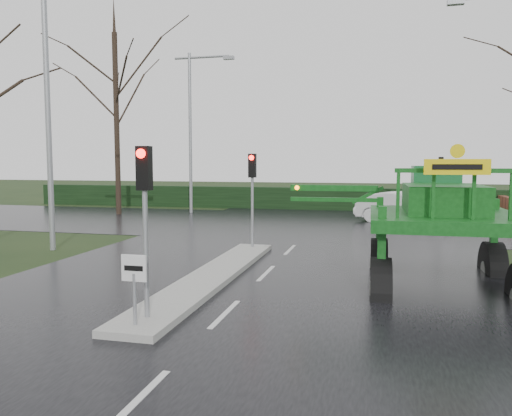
% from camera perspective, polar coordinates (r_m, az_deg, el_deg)
% --- Properties ---
extents(ground, '(140.00, 140.00, 0.00)m').
position_cam_1_polar(ground, '(10.79, -3.55, -12.09)').
color(ground, black).
rests_on(ground, ground).
extents(road_main, '(14.00, 80.00, 0.02)m').
position_cam_1_polar(road_main, '(20.33, 4.88, -3.87)').
color(road_main, black).
rests_on(road_main, ground).
extents(road_cross, '(80.00, 12.00, 0.02)m').
position_cam_1_polar(road_cross, '(26.21, 6.91, -1.84)').
color(road_cross, black).
rests_on(road_cross, ground).
extents(median_island, '(1.20, 10.00, 0.16)m').
position_cam_1_polar(median_island, '(13.92, -5.00, -7.77)').
color(median_island, gray).
rests_on(median_island, ground).
extents(hedge_row, '(44.00, 0.90, 1.50)m').
position_cam_1_polar(hedge_row, '(34.06, 8.54, 1.02)').
color(hedge_row, black).
rests_on(hedge_row, ground).
extents(keep_left_sign, '(0.50, 0.07, 1.35)m').
position_cam_1_polar(keep_left_sign, '(9.66, -13.75, -7.81)').
color(keep_left_sign, gray).
rests_on(keep_left_sign, ground).
extents(traffic_signal_near, '(0.26, 0.33, 3.52)m').
position_cam_1_polar(traffic_signal_near, '(9.87, -12.62, 1.49)').
color(traffic_signal_near, gray).
rests_on(traffic_signal_near, ground).
extents(traffic_signal_mid, '(0.26, 0.33, 3.52)m').
position_cam_1_polar(traffic_signal_mid, '(17.88, -0.43, 3.24)').
color(traffic_signal_mid, gray).
rests_on(traffic_signal_mid, ground).
extents(traffic_signal_far, '(0.26, 0.33, 3.52)m').
position_cam_1_polar(traffic_signal_far, '(30.04, 20.34, 3.72)').
color(traffic_signal_far, gray).
rests_on(traffic_signal_far, ground).
extents(street_light_left_near, '(3.85, 0.30, 10.00)m').
position_cam_1_polar(street_light_left_near, '(19.64, -22.06, 12.98)').
color(street_light_left_near, gray).
rests_on(street_light_left_near, ground).
extents(street_light_left_far, '(3.85, 0.30, 10.00)m').
position_cam_1_polar(street_light_left_far, '(32.02, -7.03, 10.17)').
color(street_light_left_far, gray).
rests_on(street_light_left_far, ground).
extents(tree_left_far, '(7.70, 7.70, 13.26)m').
position_cam_1_polar(tree_left_far, '(32.14, -15.71, 12.07)').
color(tree_left_far, black).
rests_on(tree_left_far, ground).
extents(crop_sprayer, '(8.11, 5.10, 4.53)m').
position_cam_1_polar(crop_sprayer, '(12.60, 14.24, 0.21)').
color(crop_sprayer, black).
rests_on(crop_sprayer, ground).
extents(white_sedan, '(5.22, 3.62, 1.63)m').
position_cam_1_polar(white_sedan, '(27.51, 16.41, -1.69)').
color(white_sedan, silver).
rests_on(white_sedan, ground).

